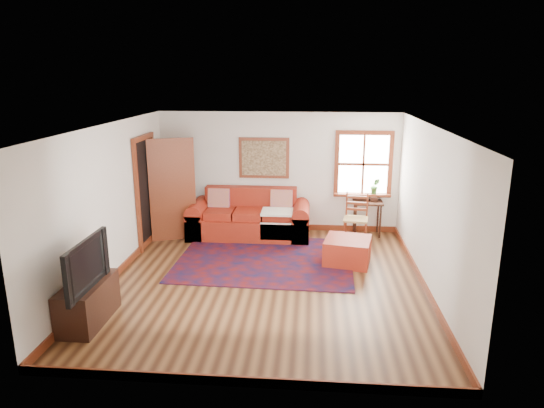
# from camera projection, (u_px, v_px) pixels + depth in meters

# --- Properties ---
(ground) EXTENTS (5.50, 5.50, 0.00)m
(ground) POSITION_uv_depth(u_px,v_px,m) (266.00, 281.00, 7.83)
(ground) COLOR #3C2010
(ground) RESTS_ON ground
(room_envelope) EXTENTS (5.04, 5.54, 2.52)m
(room_envelope) POSITION_uv_depth(u_px,v_px,m) (266.00, 181.00, 7.42)
(room_envelope) COLOR silver
(room_envelope) RESTS_ON ground
(window) EXTENTS (1.18, 0.20, 1.38)m
(window) POSITION_uv_depth(u_px,v_px,m) (365.00, 171.00, 9.95)
(window) COLOR white
(window) RESTS_ON ground
(doorway) EXTENTS (0.89, 1.08, 2.14)m
(doorway) POSITION_uv_depth(u_px,v_px,m) (162.00, 189.00, 9.45)
(doorway) COLOR black
(doorway) RESTS_ON ground
(framed_artwork) EXTENTS (1.05, 0.07, 0.85)m
(framed_artwork) POSITION_uv_depth(u_px,v_px,m) (264.00, 158.00, 10.07)
(framed_artwork) COLOR maroon
(framed_artwork) RESTS_ON ground
(persian_rug) EXTENTS (3.16, 2.56, 0.02)m
(persian_rug) POSITION_uv_depth(u_px,v_px,m) (265.00, 259.00, 8.74)
(persian_rug) COLOR #520B0B
(persian_rug) RESTS_ON ground
(red_leather_sofa) EXTENTS (2.46, 1.02, 0.96)m
(red_leather_sofa) POSITION_uv_depth(u_px,v_px,m) (250.00, 221.00, 9.98)
(red_leather_sofa) COLOR maroon
(red_leather_sofa) RESTS_ON ground
(red_ottoman) EXTENTS (0.90, 0.90, 0.44)m
(red_ottoman) POSITION_uv_depth(u_px,v_px,m) (347.00, 251.00, 8.56)
(red_ottoman) COLOR maroon
(red_ottoman) RESTS_ON ground
(side_table) EXTENTS (0.60, 0.45, 0.71)m
(side_table) POSITION_uv_depth(u_px,v_px,m) (368.00, 207.00, 9.96)
(side_table) COLOR #321910
(side_table) RESTS_ON ground
(ladder_back_chair) EXTENTS (0.52, 0.50, 0.99)m
(ladder_back_chair) POSITION_uv_depth(u_px,v_px,m) (356.00, 216.00, 9.52)
(ladder_back_chair) COLOR tan
(ladder_back_chair) RESTS_ON ground
(media_cabinet) EXTENTS (0.47, 1.04, 0.57)m
(media_cabinet) POSITION_uv_depth(u_px,v_px,m) (88.00, 302.00, 6.48)
(media_cabinet) COLOR #321910
(media_cabinet) RESTS_ON ground
(television) EXTENTS (0.15, 1.15, 0.66)m
(television) POSITION_uv_depth(u_px,v_px,m) (79.00, 264.00, 6.15)
(television) COLOR black
(television) RESTS_ON media_cabinet
(candle_hurricane) EXTENTS (0.12, 0.12, 0.18)m
(candle_hurricane) POSITION_uv_depth(u_px,v_px,m) (103.00, 264.00, 6.81)
(candle_hurricane) COLOR silver
(candle_hurricane) RESTS_ON media_cabinet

